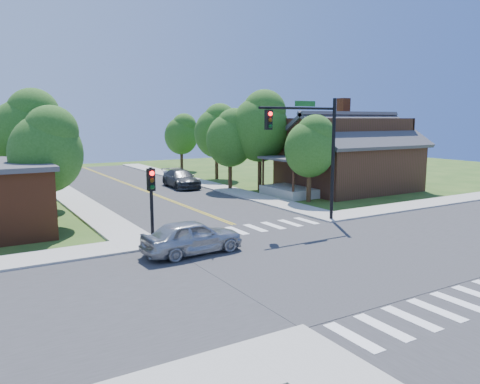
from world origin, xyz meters
TOP-DOWN VIEW (x-y plane):
  - ground at (0.00, 0.00)m, footprint 100.00×100.00m
  - road_ns at (0.00, 0.00)m, footprint 10.00×90.00m
  - road_ew at (0.00, 0.00)m, footprint 90.00×10.00m
  - intersection_patch at (0.00, 0.00)m, footprint 10.20×10.20m
  - sidewalk_ne at (15.82, 15.82)m, footprint 40.00×40.00m
  - crosswalk_north at (0.00, 6.20)m, footprint 8.85×2.00m
  - crosswalk_south at (0.00, -6.20)m, footprint 8.85×2.00m
  - centerline at (0.00, 0.00)m, footprint 0.30×90.00m
  - signal_mast_ne at (3.91, 5.59)m, footprint 5.30×0.42m
  - signal_pole_nw at (-5.60, 5.58)m, footprint 0.34×0.42m
  - house_ne at (15.11, 14.23)m, footprint 13.05×8.80m
  - tree_e_a at (8.69, 11.33)m, footprint 3.73×3.54m
  - tree_e_b at (8.81, 18.06)m, footprint 4.98×4.73m
  - tree_e_c at (9.09, 26.36)m, footprint 4.45×4.22m
  - tree_e_d at (9.29, 35.43)m, footprint 3.92×3.72m
  - tree_w_a at (-8.94, 12.65)m, footprint 3.99×3.79m
  - tree_w_b at (-8.84, 20.03)m, footprint 4.77×4.53m
  - tree_w_c at (-9.26, 28.29)m, footprint 4.36×4.15m
  - tree_w_d at (-8.56, 36.94)m, footprint 3.43×3.26m
  - tree_house at (6.70, 19.45)m, footprint 4.08×3.87m
  - tree_bldg at (-8.33, 18.52)m, footprint 4.04×3.84m
  - car_silver at (-4.51, 3.50)m, footprint 2.27×4.76m
  - car_dgrey at (3.42, 22.66)m, footprint 2.79×5.57m

SIDE VIEW (x-z plane):
  - ground at x=0.00m, z-range 0.00..0.00m
  - intersection_patch at x=0.00m, z-range -0.03..0.03m
  - road_ns at x=0.00m, z-range 0.00..0.04m
  - road_ew at x=0.00m, z-range 0.01..0.04m
  - crosswalk_north at x=0.00m, z-range 0.04..0.05m
  - crosswalk_south at x=0.00m, z-range 0.04..0.05m
  - centerline at x=0.00m, z-range 0.04..0.05m
  - sidewalk_ne at x=15.82m, z-range 0.00..0.14m
  - car_dgrey at x=3.42m, z-range 0.00..1.54m
  - car_silver at x=-4.51m, z-range 0.00..1.56m
  - signal_pole_nw at x=-5.60m, z-range 0.76..4.56m
  - house_ne at x=15.11m, z-range -0.23..6.88m
  - tree_w_d at x=-8.56m, z-range 0.90..6.74m
  - tree_e_a at x=8.69m, z-range 0.98..7.32m
  - tree_e_d at x=9.29m, z-range 1.03..7.68m
  - tree_w_a at x=-8.94m, z-range 1.05..7.83m
  - tree_bldg at x=-8.33m, z-range 1.06..7.93m
  - tree_house at x=6.70m, z-range 1.07..8.00m
  - signal_mast_ne at x=3.91m, z-range 1.25..8.45m
  - tree_w_c at x=-9.26m, z-range 1.15..8.57m
  - tree_e_c at x=9.09m, z-range 1.17..8.73m
  - tree_w_b at x=-8.84m, z-range 1.26..9.37m
  - tree_e_b at x=8.81m, z-range 1.31..9.78m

